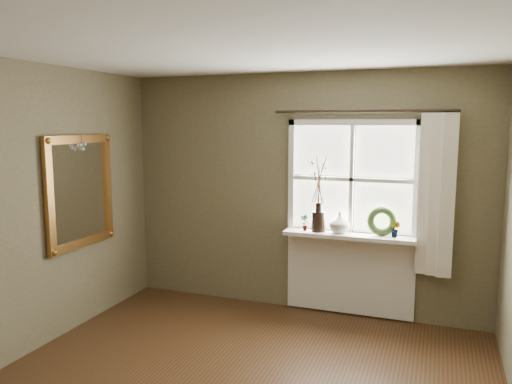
{
  "coord_description": "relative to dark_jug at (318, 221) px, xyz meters",
  "views": [
    {
      "loc": [
        1.41,
        -2.98,
        2.07
      ],
      "look_at": [
        -0.27,
        1.55,
        1.39
      ],
      "focal_mm": 35.0,
      "sensor_mm": 36.0,
      "label": 1
    }
  ],
  "objects": [
    {
      "name": "window_sill",
      "position": [
        0.32,
        0.0,
        -0.13
      ],
      "size": [
        1.36,
        0.26,
        0.04
      ],
      "primitive_type": "cube",
      "color": "white",
      "rests_on": "wall_back"
    },
    {
      "name": "curtain",
      "position": [
        1.16,
        0.01,
        0.34
      ],
      "size": [
        0.36,
        0.12,
        1.59
      ],
      "primitive_type": "cube",
      "color": "silver",
      "rests_on": "wall_back"
    },
    {
      "name": "curtain_rod",
      "position": [
        0.42,
        0.05,
        1.15
      ],
      "size": [
        1.84,
        0.03,
        0.03
      ],
      "primitive_type": "cylinder",
      "rotation": [
        0.0,
        1.57,
        0.0
      ],
      "color": "black",
      "rests_on": "wall_back"
    },
    {
      "name": "wall_back",
      "position": [
        -0.23,
        0.18,
        0.27
      ],
      "size": [
        4.0,
        0.1,
        2.6
      ],
      "primitive_type": "cube",
      "color": "brown",
      "rests_on": "ground"
    },
    {
      "name": "window_frame",
      "position": [
        0.32,
        0.11,
        0.45
      ],
      "size": [
        1.36,
        0.06,
        1.24
      ],
      "color": "white",
      "rests_on": "wall_back"
    },
    {
      "name": "wreath",
      "position": [
        0.65,
        0.04,
        0.01
      ],
      "size": [
        0.33,
        0.22,
        0.31
      ],
      "primitive_type": "torus",
      "rotation": [
        1.36,
        0.0,
        0.32
      ],
      "color": "#344A21",
      "rests_on": "window_sill"
    },
    {
      "name": "cream_vase",
      "position": [
        0.23,
        0.0,
        0.0
      ],
      "size": [
        0.22,
        0.22,
        0.22
      ],
      "primitive_type": "imported",
      "rotation": [
        0.0,
        0.0,
        -0.05
      ],
      "color": "beige",
      "rests_on": "window_sill"
    },
    {
      "name": "potted_plant_right",
      "position": [
        0.79,
        0.0,
        -0.02
      ],
      "size": [
        0.11,
        0.1,
        0.17
      ],
      "primitive_type": "imported",
      "rotation": [
        0.0,
        0.0,
        -0.35
      ],
      "color": "#344A21",
      "rests_on": "window_sill"
    },
    {
      "name": "ceiling",
      "position": [
        -0.23,
        -2.12,
        1.57
      ],
      "size": [
        4.5,
        4.5,
        0.0
      ],
      "primitive_type": "plane",
      "color": "silver",
      "rests_on": "ground"
    },
    {
      "name": "potted_plant_left",
      "position": [
        -0.15,
        0.0,
        -0.02
      ],
      "size": [
        0.1,
        0.07,
        0.18
      ],
      "primitive_type": "imported",
      "rotation": [
        0.0,
        0.0,
        -0.08
      ],
      "color": "#344A21",
      "rests_on": "window_sill"
    },
    {
      "name": "gilt_mirror",
      "position": [
        -2.19,
        -1.07,
        0.36
      ],
      "size": [
        0.1,
        0.94,
        1.13
      ],
      "color": "white",
      "rests_on": "wall_left"
    },
    {
      "name": "dark_jug",
      "position": [
        0.0,
        0.0,
        0.0
      ],
      "size": [
        0.15,
        0.15,
        0.22
      ],
      "primitive_type": "cylinder",
      "rotation": [
        0.0,
        0.0,
        0.04
      ],
      "color": "black",
      "rests_on": "window_sill"
    },
    {
      "name": "window_apron",
      "position": [
        0.32,
        0.11,
        -0.57
      ],
      "size": [
        1.36,
        0.04,
        0.88
      ],
      "primitive_type": "cube",
      "color": "white",
      "rests_on": "ground"
    }
  ]
}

